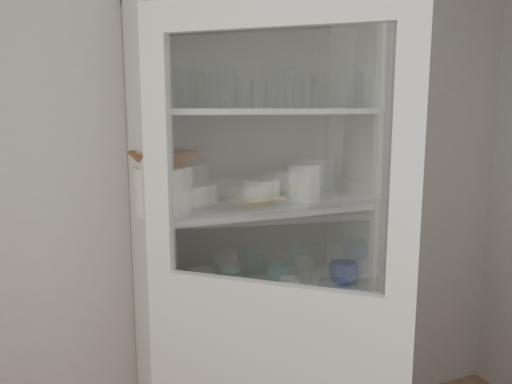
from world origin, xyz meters
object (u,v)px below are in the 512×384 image
object	(u,v)px
cream_bowl	(163,176)
yellow_trivet	(260,197)
pantry_cabinet	(251,270)
white_ramekin	(260,187)
plate_stack_back	(193,193)
mug_white	(289,288)
goblet_2	(284,87)
goblet_1	(213,90)
white_canister	(202,285)
goblet_3	(319,91)
cupboard_door	(271,348)
tin_box	(300,362)
glass_platter	(260,200)
mug_blue	(343,273)
teal_jar	(231,281)
measuring_cups	(213,304)
goblet_0	(197,87)
cream_dish	(191,381)
grey_bowl_stack	(304,182)
terracotta_bowl	(163,159)
plate_stack_front	(164,199)
mug_teal	(277,276)

from	to	relation	value
cream_bowl	yellow_trivet	distance (m)	0.45
pantry_cabinet	white_ramekin	world-z (taller)	pantry_cabinet
plate_stack_back	mug_white	xyz separation A→B (m)	(0.35, -0.23, -0.40)
goblet_2	cream_bowl	bearing A→B (deg)	-165.09
goblet_1	white_ramekin	size ratio (longest dim) A/B	0.94
cream_bowl	white_canister	bearing A→B (deg)	22.83
goblet_3	white_ramekin	world-z (taller)	goblet_3
cupboard_door	plate_stack_back	bearing A→B (deg)	139.07
mug_white	cream_bowl	bearing A→B (deg)	162.55
tin_box	goblet_3	bearing A→B (deg)	38.22
glass_platter	white_ramekin	size ratio (longest dim) A/B	2.10
mug_blue	teal_jar	xyz separation A→B (m)	(-0.51, 0.10, 0.00)
mug_blue	measuring_cups	world-z (taller)	mug_blue
pantry_cabinet	teal_jar	distance (m)	0.11
tin_box	goblet_0	bearing A→B (deg)	167.51
cream_dish	white_ramekin	bearing A→B (deg)	-1.01
tin_box	pantry_cabinet	bearing A→B (deg)	159.47
goblet_1	measuring_cups	xyz separation A→B (m)	(-0.09, -0.23, -0.86)
tin_box	grey_bowl_stack	bearing A→B (deg)	-73.33
grey_bowl_stack	tin_box	world-z (taller)	grey_bowl_stack
goblet_0	goblet_3	world-z (taller)	goblet_0
terracotta_bowl	teal_jar	world-z (taller)	terracotta_bowl
goblet_0	goblet_2	distance (m)	0.40
teal_jar	goblet_1	bearing A→B (deg)	117.31
plate_stack_front	teal_jar	distance (m)	0.52
plate_stack_back	goblet_3	bearing A→B (deg)	-3.05
teal_jar	white_canister	distance (m)	0.14
goblet_2	glass_platter	xyz separation A→B (m)	(-0.15, -0.09, -0.48)
measuring_cups	tin_box	bearing A→B (deg)	10.80
cupboard_door	mug_blue	distance (m)	0.74
pantry_cabinet	cream_bowl	world-z (taller)	pantry_cabinet
cream_bowl	teal_jar	world-z (taller)	cream_bowl
yellow_trivet	teal_jar	xyz separation A→B (m)	(-0.12, 0.03, -0.37)
terracotta_bowl	measuring_cups	size ratio (longest dim) A/B	2.44
cupboard_door	grey_bowl_stack	world-z (taller)	cupboard_door
plate_stack_front	mug_white	bearing A→B (deg)	-5.74
goblet_0	glass_platter	world-z (taller)	goblet_0
grey_bowl_stack	mug_white	bearing A→B (deg)	-140.74
cream_dish	pantry_cabinet	bearing A→B (deg)	9.89
cream_dish	cream_bowl	bearing A→B (deg)	-145.71
yellow_trivet	measuring_cups	world-z (taller)	yellow_trivet
mug_white	measuring_cups	world-z (taller)	mug_white
mug_blue	mug_teal	xyz separation A→B (m)	(-0.30, 0.09, -0.00)
yellow_trivet	mug_blue	distance (m)	0.54
cupboard_door	mug_blue	world-z (taller)	cupboard_door
plate_stack_back	cream_bowl	size ratio (longest dim) A/B	0.95
plate_stack_front	white_ramekin	distance (m)	0.44
goblet_1	goblet_3	bearing A→B (deg)	-4.83
goblet_2	teal_jar	size ratio (longest dim) A/B	1.75
yellow_trivet	mug_teal	bearing A→B (deg)	13.33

